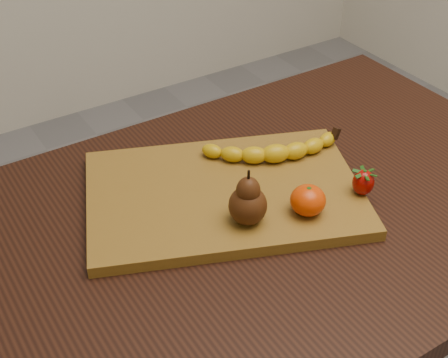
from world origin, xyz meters
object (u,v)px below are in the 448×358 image
table (280,243)px  pear (248,197)px  cutting_board (224,193)px  mandarin (308,200)px

table → pear: (-0.09, -0.03, 0.16)m
cutting_board → pear: 0.11m
table → cutting_board: (-0.08, 0.06, 0.11)m
table → mandarin: mandarin is taller
cutting_board → table: bearing=-12.3°
table → pear: bearing=-161.1°
table → pear: pear is taller
cutting_board → pear: (-0.01, -0.09, 0.06)m
table → mandarin: bearing=-93.6°
table → cutting_board: cutting_board is taller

